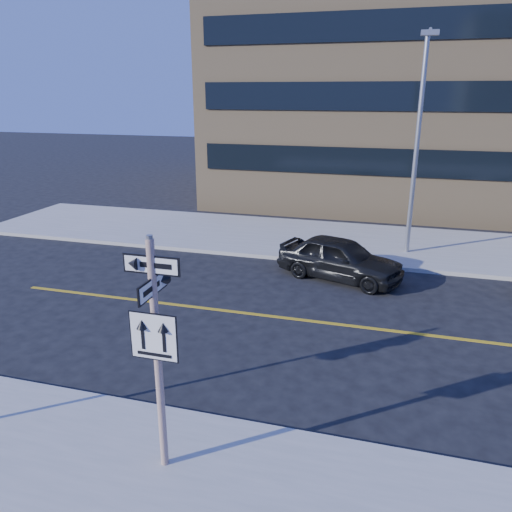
% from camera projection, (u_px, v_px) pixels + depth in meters
% --- Properties ---
extents(ground, '(120.00, 120.00, 0.00)m').
position_uv_depth(ground, '(216.00, 391.00, 10.87)').
color(ground, black).
rests_on(ground, ground).
extents(sign_pole, '(0.92, 0.92, 4.06)m').
position_uv_depth(sign_pole, '(156.00, 344.00, 7.81)').
color(sign_pole, silver).
rests_on(sign_pole, near_sidewalk).
extents(parked_car_a, '(3.01, 4.66, 1.48)m').
position_uv_depth(parked_car_a, '(340.00, 258.00, 17.17)').
color(parked_car_a, black).
rests_on(parked_car_a, ground).
extents(streetlight_a, '(0.55, 2.25, 8.00)m').
position_uv_depth(streetlight_a, '(418.00, 133.00, 18.16)').
color(streetlight_a, gray).
rests_on(streetlight_a, far_sidewalk).
extents(building_brick, '(18.00, 18.00, 18.00)m').
position_uv_depth(building_brick, '(386.00, 43.00, 30.36)').
color(building_brick, tan).
rests_on(building_brick, ground).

